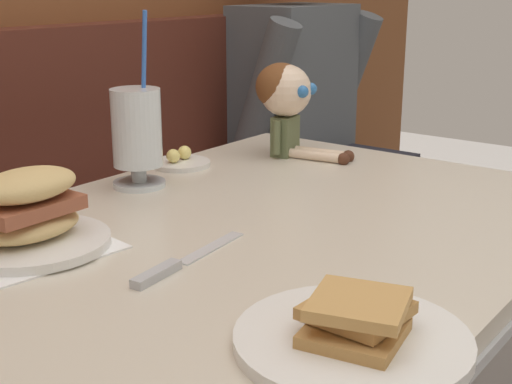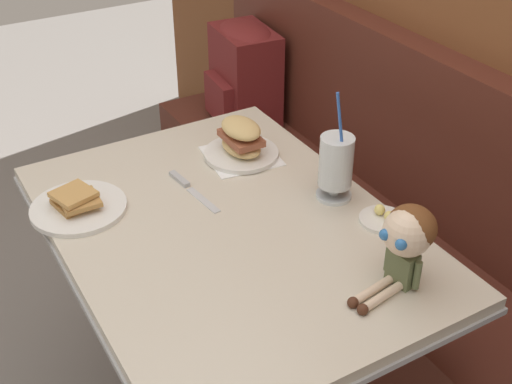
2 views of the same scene
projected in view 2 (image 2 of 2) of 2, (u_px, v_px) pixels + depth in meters
booth_bench at (401, 270)px, 2.21m from camera, size 2.60×0.48×1.00m
diner_table at (229, 284)px, 1.83m from camera, size 1.11×0.81×0.74m
toast_plate at (78, 205)px, 1.76m from camera, size 0.25×0.25×0.06m
milkshake_glass at (336, 165)px, 1.77m from camera, size 0.10×0.10×0.32m
sandwich_plate at (241, 142)px, 1.98m from camera, size 0.22×0.22×0.12m
butter_saucer at (383, 218)px, 1.73m from camera, size 0.12×0.12×0.04m
butter_knife at (186, 185)px, 1.87m from camera, size 0.24×0.04×0.01m
seated_doll at (407, 236)px, 1.46m from camera, size 0.13×0.23×0.20m
backpack at (244, 72)px, 2.73m from camera, size 0.32×0.27×0.41m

